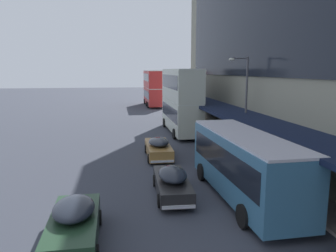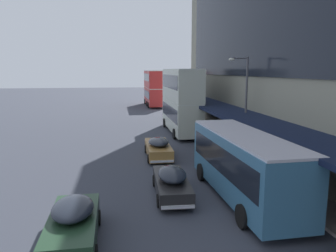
{
  "view_description": "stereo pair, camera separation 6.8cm",
  "coord_description": "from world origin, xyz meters",
  "px_view_note": "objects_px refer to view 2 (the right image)",
  "views": [
    {
      "loc": [
        -2.25,
        -5.41,
        6.42
      ],
      "look_at": [
        1.9,
        21.46,
        1.78
      ],
      "focal_mm": 35.0,
      "sensor_mm": 36.0,
      "label": 1
    },
    {
      "loc": [
        -2.18,
        -5.42,
        6.42
      ],
      "look_at": [
        1.9,
        21.46,
        1.78
      ],
      "focal_mm": 35.0,
      "sensor_mm": 36.0,
      "label": 2
    }
  ],
  "objects_px": {
    "pedestrian_at_kerb": "(293,174)",
    "transit_bus_kerbside_far": "(153,87)",
    "sedan_lead_near": "(73,223)",
    "street_lamp": "(244,99)",
    "transit_bus_kerbside_front": "(244,162)",
    "sedan_trailing_near": "(158,148)",
    "sedan_oncoming_rear": "(172,182)",
    "transit_bus_kerbside_rear": "(181,99)"
  },
  "relations": [
    {
      "from": "transit_bus_kerbside_far",
      "to": "sedan_trailing_near",
      "type": "distance_m",
      "value": 36.01
    },
    {
      "from": "transit_bus_kerbside_rear",
      "to": "sedan_lead_near",
      "type": "xyz_separation_m",
      "value": [
        -8.15,
        -21.21,
        -2.73
      ]
    },
    {
      "from": "pedestrian_at_kerb",
      "to": "sedan_lead_near",
      "type": "bearing_deg",
      "value": -163.38
    },
    {
      "from": "transit_bus_kerbside_rear",
      "to": "transit_bus_kerbside_far",
      "type": "relative_size",
      "value": 0.96
    },
    {
      "from": "sedan_lead_near",
      "to": "transit_bus_kerbside_far",
      "type": "bearing_deg",
      "value": 80.3
    },
    {
      "from": "sedan_trailing_near",
      "to": "pedestrian_at_kerb",
      "type": "xyz_separation_m",
      "value": [
        5.9,
        -8.53,
        0.43
      ]
    },
    {
      "from": "transit_bus_kerbside_front",
      "to": "sedan_lead_near",
      "type": "relative_size",
      "value": 1.98
    },
    {
      "from": "sedan_trailing_near",
      "to": "pedestrian_at_kerb",
      "type": "height_order",
      "value": "pedestrian_at_kerb"
    },
    {
      "from": "transit_bus_kerbside_front",
      "to": "sedan_oncoming_rear",
      "type": "relative_size",
      "value": 1.91
    },
    {
      "from": "transit_bus_kerbside_rear",
      "to": "sedan_lead_near",
      "type": "relative_size",
      "value": 2.18
    },
    {
      "from": "sedan_lead_near",
      "to": "sedan_trailing_near",
      "type": "xyz_separation_m",
      "value": [
        4.63,
        11.68,
        -0.04
      ]
    },
    {
      "from": "transit_bus_kerbside_far",
      "to": "sedan_oncoming_rear",
      "type": "height_order",
      "value": "transit_bus_kerbside_far"
    },
    {
      "from": "sedan_lead_near",
      "to": "transit_bus_kerbside_front",
      "type": "bearing_deg",
      "value": 21.79
    },
    {
      "from": "transit_bus_kerbside_rear",
      "to": "transit_bus_kerbside_front",
      "type": "bearing_deg",
      "value": -90.91
    },
    {
      "from": "pedestrian_at_kerb",
      "to": "street_lamp",
      "type": "distance_m",
      "value": 8.48
    },
    {
      "from": "transit_bus_kerbside_front",
      "to": "transit_bus_kerbside_far",
      "type": "distance_m",
      "value": 44.3
    },
    {
      "from": "pedestrian_at_kerb",
      "to": "transit_bus_kerbside_far",
      "type": "bearing_deg",
      "value": 93.14
    },
    {
      "from": "transit_bus_kerbside_front",
      "to": "sedan_trailing_near",
      "type": "relative_size",
      "value": 1.88
    },
    {
      "from": "transit_bus_kerbside_rear",
      "to": "street_lamp",
      "type": "bearing_deg",
      "value": -75.0
    },
    {
      "from": "sedan_oncoming_rear",
      "to": "pedestrian_at_kerb",
      "type": "xyz_separation_m",
      "value": [
        6.14,
        -0.97,
        0.42
      ]
    },
    {
      "from": "pedestrian_at_kerb",
      "to": "transit_bus_kerbside_front",
      "type": "bearing_deg",
      "value": -179.95
    },
    {
      "from": "sedan_lead_near",
      "to": "sedan_oncoming_rear",
      "type": "relative_size",
      "value": 0.97
    },
    {
      "from": "transit_bus_kerbside_front",
      "to": "sedan_trailing_near",
      "type": "bearing_deg",
      "value": 110.74
    },
    {
      "from": "pedestrian_at_kerb",
      "to": "street_lamp",
      "type": "height_order",
      "value": "street_lamp"
    },
    {
      "from": "transit_bus_kerbside_far",
      "to": "sedan_trailing_near",
      "type": "relative_size",
      "value": 2.17
    },
    {
      "from": "sedan_lead_near",
      "to": "sedan_oncoming_rear",
      "type": "distance_m",
      "value": 6.02
    },
    {
      "from": "transit_bus_kerbside_front",
      "to": "pedestrian_at_kerb",
      "type": "relative_size",
      "value": 5.08
    },
    {
      "from": "sedan_oncoming_rear",
      "to": "pedestrian_at_kerb",
      "type": "bearing_deg",
      "value": -8.98
    },
    {
      "from": "sedan_lead_near",
      "to": "street_lamp",
      "type": "bearing_deg",
      "value": 45.31
    },
    {
      "from": "sedan_oncoming_rear",
      "to": "pedestrian_at_kerb",
      "type": "distance_m",
      "value": 6.23
    },
    {
      "from": "street_lamp",
      "to": "pedestrian_at_kerb",
      "type": "bearing_deg",
      "value": -92.57
    },
    {
      "from": "sedan_oncoming_rear",
      "to": "transit_bus_kerbside_rear",
      "type": "bearing_deg",
      "value": 77.62
    },
    {
      "from": "transit_bus_kerbside_front",
      "to": "sedan_trailing_near",
      "type": "height_order",
      "value": "transit_bus_kerbside_front"
    },
    {
      "from": "sedan_trailing_near",
      "to": "sedan_oncoming_rear",
      "type": "relative_size",
      "value": 1.02
    },
    {
      "from": "transit_bus_kerbside_front",
      "to": "street_lamp",
      "type": "height_order",
      "value": "street_lamp"
    },
    {
      "from": "transit_bus_kerbside_rear",
      "to": "sedan_oncoming_rear",
      "type": "height_order",
      "value": "transit_bus_kerbside_rear"
    },
    {
      "from": "transit_bus_kerbside_front",
      "to": "transit_bus_kerbside_rear",
      "type": "xyz_separation_m",
      "value": [
        0.29,
        18.07,
        1.6
      ]
    },
    {
      "from": "street_lamp",
      "to": "transit_bus_kerbside_rear",
      "type": "bearing_deg",
      "value": 105.0
    },
    {
      "from": "sedan_trailing_near",
      "to": "sedan_lead_near",
      "type": "bearing_deg",
      "value": -111.62
    },
    {
      "from": "transit_bus_kerbside_rear",
      "to": "sedan_trailing_near",
      "type": "height_order",
      "value": "transit_bus_kerbside_rear"
    },
    {
      "from": "sedan_trailing_near",
      "to": "sedan_oncoming_rear",
      "type": "xyz_separation_m",
      "value": [
        -0.23,
        -7.56,
        0.0
      ]
    },
    {
      "from": "transit_bus_kerbside_far",
      "to": "sedan_lead_near",
      "type": "relative_size",
      "value": 2.28
    }
  ]
}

